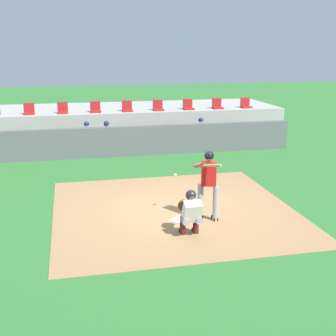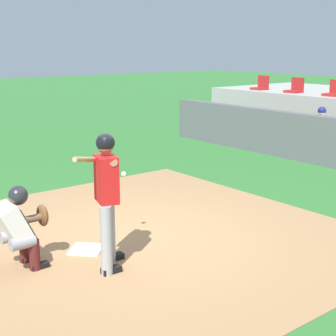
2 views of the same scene
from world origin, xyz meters
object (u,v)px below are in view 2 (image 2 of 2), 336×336
Objects in this scene: home_plate at (86,249)px; stadium_seat_1 at (295,88)px; batter_at_plate at (107,193)px; stadium_seat_2 at (334,91)px; catcher_crouched at (21,224)px; stadium_seat_0 at (261,86)px; dugout_player_0 at (318,131)px.

stadium_seat_1 reaches higher than home_plate.
stadium_seat_1 is (-4.33, 10.18, 1.51)m from home_plate.
batter_at_plate is 10.85m from stadium_seat_2.
stadium_seat_0 reaches higher than catcher_crouched.
batter_at_plate is 1.39× the size of dugout_player_0.
batter_at_plate is 3.76× the size of stadium_seat_1.
home_plate is 0.92× the size of stadium_seat_0.
stadium_seat_1 is at bearing 116.15° from batter_at_plate.
stadium_seat_2 reaches higher than catcher_crouched.
batter_at_plate is at bearing -4.50° from home_plate.
stadium_seat_2 is (-0.94, 2.03, 0.86)m from dugout_player_0.
stadium_seat_1 is 1.00× the size of stadium_seat_2.
stadium_seat_0 is 1.00× the size of stadium_seat_2.
batter_at_plate is at bearing -63.85° from stadium_seat_1.
stadium_seat_0 is at bearing 117.43° from catcher_crouched.
catcher_crouched is (-0.01, -0.94, 0.59)m from home_plate.
stadium_seat_1 is at bearing 113.06° from home_plate.
stadium_seat_2 is at bearing 0.00° from stadium_seat_0.
home_plate is 10.69m from stadium_seat_2.
home_plate is 0.92× the size of stadium_seat_1.
catcher_crouched is 11.52m from stadium_seat_2.
stadium_seat_2 is at bearing 114.87° from dugout_player_0.
catcher_crouched is 4.10× the size of stadium_seat_2.
catcher_crouched is 1.51× the size of dugout_player_0.
batter_at_plate is at bearing -57.70° from stadium_seat_0.
dugout_player_0 is at bearing 107.83° from batter_at_plate.
stadium_seat_2 reaches higher than batter_at_plate.
stadium_seat_0 is at bearing 119.58° from home_plate.
stadium_seat_0 is 1.00× the size of stadium_seat_1.
stadium_seat_2 reaches higher than home_plate.
home_plate is at bearing -74.16° from stadium_seat_2.
stadium_seat_2 is (-2.88, 11.12, 0.93)m from catcher_crouched.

